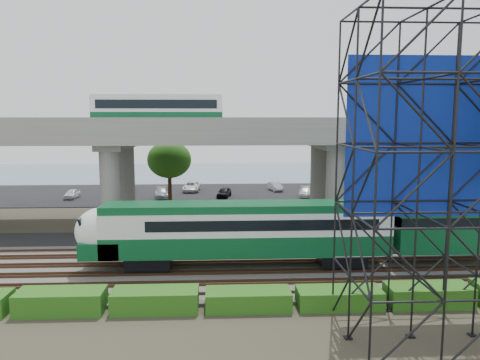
{
  "coord_description": "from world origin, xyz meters",
  "views": [
    {
      "loc": [
        -0.63,
        -28.52,
        10.35
      ],
      "look_at": [
        1.06,
        6.0,
        5.67
      ],
      "focal_mm": 35.0,
      "sensor_mm": 36.0,
      "label": 1
    }
  ],
  "objects": [
    {
      "name": "parking_lot",
      "position": [
        0.0,
        34.0,
        0.04
      ],
      "size": [
        90.0,
        18.0,
        0.08
      ],
      "primitive_type": "cube",
      "color": "black",
      "rests_on": "ground"
    },
    {
      "name": "rail_tracks",
      "position": [
        0.0,
        2.0,
        0.28
      ],
      "size": [
        90.0,
        9.52,
        0.16
      ],
      "color": "#472D1E",
      "rests_on": "ballast_bed"
    },
    {
      "name": "suv",
      "position": [
        -6.82,
        9.73,
        0.74
      ],
      "size": [
        5.2,
        3.71,
        1.32
      ],
      "primitive_type": "imported",
      "rotation": [
        0.0,
        0.0,
        1.21
      ],
      "color": "black",
      "rests_on": "service_road"
    },
    {
      "name": "ground",
      "position": [
        0.0,
        0.0,
        0.0
      ],
      "size": [
        140.0,
        140.0,
        0.0
      ],
      "primitive_type": "plane",
      "color": "#474233",
      "rests_on": "ground"
    },
    {
      "name": "hedge_strip",
      "position": [
        1.01,
        -4.3,
        0.56
      ],
      "size": [
        34.6,
        1.8,
        1.2
      ],
      "color": "#225713",
      "rests_on": "ground"
    },
    {
      "name": "trees",
      "position": [
        -4.67,
        16.17,
        5.57
      ],
      "size": [
        40.94,
        16.94,
        7.69
      ],
      "color": "#382314",
      "rests_on": "ground"
    },
    {
      "name": "parked_cars",
      "position": [
        1.16,
        33.89,
        0.7
      ],
      "size": [
        39.26,
        9.59,
        1.31
      ],
      "color": "silver",
      "rests_on": "parking_lot"
    },
    {
      "name": "service_road",
      "position": [
        0.0,
        10.5,
        0.04
      ],
      "size": [
        90.0,
        5.0,
        0.08
      ],
      "primitive_type": "cube",
      "color": "black",
      "rests_on": "ground"
    },
    {
      "name": "harbor_water",
      "position": [
        0.0,
        56.0,
        0.01
      ],
      "size": [
        140.0,
        40.0,
        0.03
      ],
      "primitive_type": "cube",
      "color": "slate",
      "rests_on": "ground"
    },
    {
      "name": "scaffold_tower",
      "position": [
        9.98,
        -7.98,
        7.47
      ],
      "size": [
        9.36,
        6.36,
        15.0
      ],
      "color": "black",
      "rests_on": "ground"
    },
    {
      "name": "commuter_train",
      "position": [
        3.4,
        2.0,
        2.88
      ],
      "size": [
        29.3,
        3.06,
        4.3
      ],
      "color": "black",
      "rests_on": "rail_tracks"
    },
    {
      "name": "overpass",
      "position": [
        -0.45,
        16.0,
        8.21
      ],
      "size": [
        80.0,
        12.0,
        12.4
      ],
      "color": "#9E9B93",
      "rests_on": "ground"
    },
    {
      "name": "ballast_bed",
      "position": [
        0.0,
        2.0,
        0.1
      ],
      "size": [
        90.0,
        12.0,
        0.2
      ],
      "primitive_type": "cube",
      "color": "slate",
      "rests_on": "ground"
    }
  ]
}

